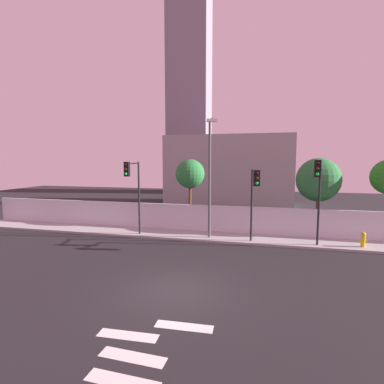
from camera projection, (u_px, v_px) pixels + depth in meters
The scene contains 13 objects.
ground_plane at pixel (176, 290), 11.73m from camera, with size 80.00×80.00×0.00m, color black.
sidewalk at pixel (213, 237), 19.63m from camera, with size 36.00×2.40×0.15m, color #A1A1A1.
perimeter_wall at pixel (216, 218), 20.78m from camera, with size 36.00×0.18×1.80m, color silver.
crosswalk_marking at pixel (142, 359), 7.69m from camera, with size 3.28×3.88×0.01m.
traffic_light_left at pixel (133, 182), 19.12m from camera, with size 0.42×1.60×4.82m.
traffic_light_center at pixel (318, 184), 16.39m from camera, with size 0.62×1.75×4.93m.
traffic_light_right at pixel (254, 190), 17.32m from camera, with size 0.55×1.56×4.38m.
street_lamp_curbside at pixel (210, 171), 18.57m from camera, with size 0.80×1.76×7.31m.
fire_hydrant at pixel (363, 239), 17.04m from camera, with size 0.44×0.26×0.86m.
roadside_tree_leftmost at pixel (190, 174), 22.39m from camera, with size 2.18×2.18×5.14m.
roadside_tree_midleft at pixel (318, 180), 20.27m from camera, with size 2.94×2.94×5.22m.
low_building_distant at pixel (229, 171), 34.19m from camera, with size 13.88×6.00×7.78m, color #A1A1A1.
tower_on_skyline at pixel (189, 84), 46.25m from camera, with size 6.22×5.00×33.68m, color gray.
Camera 1 is at (3.31, -10.77, 5.07)m, focal length 28.07 mm.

